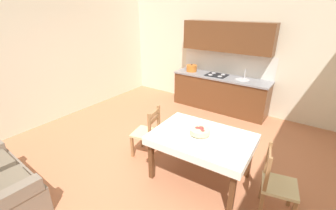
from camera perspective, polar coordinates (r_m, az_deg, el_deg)
The scene contains 8 objects.
ground_plane at distance 4.28m, azimuth -1.37°, elevation -13.55°, with size 6.66×6.46×0.10m, color #B7704C.
wall_back at distance 6.12m, azimuth 16.17°, elevation 17.79°, with size 6.66×0.12×4.06m, color beige.
wall_left at distance 5.86m, azimuth -27.80°, elevation 15.93°, with size 0.12×6.46×4.06m, color beige.
kitchen_cabinetry at distance 6.05m, azimuth 13.07°, elevation 6.68°, with size 2.45×0.63×2.20m.
dining_table at distance 3.53m, azimuth 8.35°, elevation -9.17°, with size 1.50×1.09×0.75m.
dining_chair_tv_side at distance 4.14m, azimuth -5.11°, elevation -6.93°, with size 0.50×0.50×0.93m.
dining_chair_window_side at distance 3.37m, azimuth 25.23°, elevation -17.34°, with size 0.50×0.50×0.93m.
fruit_bowl at distance 3.46m, azimuth 7.94°, elevation -6.43°, with size 0.30×0.30×0.12m.
Camera 1 is at (2.06, -2.75, 2.51)m, focal length 24.58 mm.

